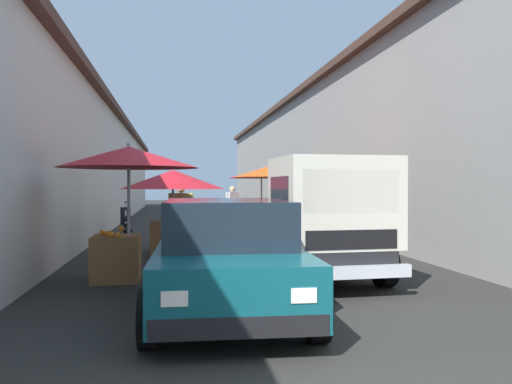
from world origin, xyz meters
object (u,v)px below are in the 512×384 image
Objects in this scene: hatchback_car at (226,256)px; delivery_truck at (319,221)px; vendor_in_shade at (181,211)px; fruit_stall_near_left at (260,185)px; vendor_by_crates at (232,205)px; parked_scooter at (127,224)px; fruit_stall_far_left at (126,178)px; fruit_stall_near_right at (172,187)px; fruit_stall_far_right at (289,175)px.

hatchback_car is 2.67m from delivery_truck.
delivery_truck is at bearing -42.51° from hatchback_car.
delivery_truck is 5.69m from vendor_in_shade.
delivery_truck is (1.95, -1.79, 0.30)m from hatchback_car.
vendor_by_crates is at bearing 42.70° from fruit_stall_near_left.
vendor_in_shade is 3.25m from parked_scooter.
fruit_stall_near_left is (8.77, -3.78, -0.09)m from fruit_stall_far_left.
vendor_by_crates is (0.93, 0.86, -0.74)m from fruit_stall_near_left.
fruit_stall_near_right is 1.46× the size of parked_scooter.
parked_scooter is at bearing 4.85° from fruit_stall_far_left.
fruit_stall_near_left is at bearing -23.34° from fruit_stall_far_left.
fruit_stall_far_right is at bearing -130.94° from parked_scooter.
hatchback_car is 12.21m from vendor_by_crates.
fruit_stall_far_right is 5.93m from parked_scooter.
fruit_stall_far_right is 3.03m from vendor_in_shade.
fruit_stall_near_right is 5.94m from hatchback_car.
fruit_stall_near_right is at bearing 6.83° from hatchback_car.
parked_scooter is at bearing 18.78° from fruit_stall_near_right.
fruit_stall_near_right is at bearing 150.54° from fruit_stall_near_left.
fruit_stall_far_right is at bearing -44.54° from fruit_stall_far_left.
fruit_stall_near_right is 2.98m from fruit_stall_far_right.
fruit_stall_near_right is 4.49m from parked_scooter.
fruit_stall_far_right is at bearing -6.10° from delivery_truck.
fruit_stall_near_left reaches higher than delivery_truck.
parked_scooter is at bearing 11.90° from hatchback_car.
fruit_stall_near_right is at bearing -12.52° from fruit_stall_far_left.
vendor_by_crates is 0.97× the size of parked_scooter.
fruit_stall_far_right is 1.70× the size of vendor_in_shade.
fruit_stall_near_right reaches higher than vendor_in_shade.
fruit_stall_far_right is at bearing -83.33° from fruit_stall_near_right.
delivery_truck is at bearing -147.32° from fruit_stall_near_right.
delivery_truck is at bearing -178.19° from vendor_by_crates.
fruit_stall_far_right is 6.68m from hatchback_car.
fruit_stall_far_right is 6.07m from vendor_by_crates.
fruit_stall_far_right reaches higher than vendor_by_crates.
fruit_stall_near_right is 6.68m from vendor_by_crates.
delivery_truck reaches higher than hatchback_car.
fruit_stall_far_right is at bearing 179.03° from fruit_stall_near_left.
fruit_stall_near_right is at bearing 96.67° from fruit_stall_far_right.
fruit_stall_far_left is 1.03× the size of fruit_stall_near_left.
fruit_stall_far_right reaches higher than delivery_truck.
hatchback_car is at bearing -168.10° from parked_scooter.
vendor_in_shade reaches higher than hatchback_car.
fruit_stall_far_right reaches higher than parked_scooter.
vendor_in_shade reaches higher than parked_scooter.
fruit_stall_far_right reaches higher than vendor_in_shade.
vendor_by_crates is 0.97× the size of vendor_in_shade.
fruit_stall_near_right is 4.65m from delivery_truck.
parked_scooter is (4.11, 1.40, -1.16)m from fruit_stall_near_right.
parked_scooter is (-2.18, 3.57, -0.49)m from vendor_by_crates.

